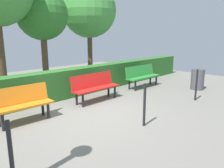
{
  "coord_description": "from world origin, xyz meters",
  "views": [
    {
      "loc": [
        3.5,
        4.23,
        2.05
      ],
      "look_at": [
        -1.29,
        -0.36,
        0.55
      ],
      "focal_mm": 34.96,
      "sensor_mm": 36.0,
      "label": 1
    }
  ],
  "objects_px": {
    "bench_green": "(142,75)",
    "trash_bin": "(197,79)",
    "bench_orange": "(22,103)",
    "bench_red": "(95,86)",
    "tree_mid": "(42,15)",
    "tree_near": "(89,11)"
  },
  "relations": [
    {
      "from": "bench_green",
      "to": "tree_mid",
      "type": "bearing_deg",
      "value": -48.7
    },
    {
      "from": "trash_bin",
      "to": "tree_mid",
      "type": "bearing_deg",
      "value": -52.94
    },
    {
      "from": "bench_red",
      "to": "bench_green",
      "type": "bearing_deg",
      "value": -178.49
    },
    {
      "from": "tree_near",
      "to": "trash_bin",
      "type": "xyz_separation_m",
      "value": [
        -1.14,
        4.93,
        -2.77
      ]
    },
    {
      "from": "bench_orange",
      "to": "bench_red",
      "type": "bearing_deg",
      "value": -176.18
    },
    {
      "from": "bench_red",
      "to": "bench_orange",
      "type": "bearing_deg",
      "value": 1.46
    },
    {
      "from": "bench_orange",
      "to": "trash_bin",
      "type": "relative_size",
      "value": 1.78
    },
    {
      "from": "bench_red",
      "to": "trash_bin",
      "type": "bearing_deg",
      "value": 155.64
    },
    {
      "from": "bench_green",
      "to": "tree_mid",
      "type": "height_order",
      "value": "tree_mid"
    },
    {
      "from": "bench_green",
      "to": "bench_orange",
      "type": "bearing_deg",
      "value": 3.21
    },
    {
      "from": "bench_orange",
      "to": "tree_near",
      "type": "height_order",
      "value": "tree_near"
    },
    {
      "from": "trash_bin",
      "to": "bench_green",
      "type": "bearing_deg",
      "value": -56.73
    },
    {
      "from": "bench_orange",
      "to": "tree_mid",
      "type": "distance_m",
      "value": 4.6
    },
    {
      "from": "bench_red",
      "to": "trash_bin",
      "type": "xyz_separation_m",
      "value": [
        -3.71,
        1.72,
        -0.09
      ]
    },
    {
      "from": "tree_near",
      "to": "trash_bin",
      "type": "distance_m",
      "value": 5.77
    },
    {
      "from": "bench_orange",
      "to": "tree_mid",
      "type": "relative_size",
      "value": 0.36
    },
    {
      "from": "bench_green",
      "to": "tree_mid",
      "type": "xyz_separation_m",
      "value": [
        2.48,
        -3.06,
        2.33
      ]
    },
    {
      "from": "bench_red",
      "to": "bench_orange",
      "type": "relative_size",
      "value": 1.19
    },
    {
      "from": "tree_near",
      "to": "tree_mid",
      "type": "relative_size",
      "value": 1.16
    },
    {
      "from": "tree_mid",
      "to": "bench_green",
      "type": "bearing_deg",
      "value": 129.1
    },
    {
      "from": "tree_near",
      "to": "tree_mid",
      "type": "bearing_deg",
      "value": 2.5
    },
    {
      "from": "bench_green",
      "to": "trash_bin",
      "type": "bearing_deg",
      "value": 125.47
    }
  ]
}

